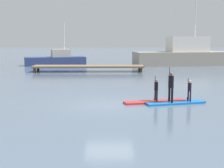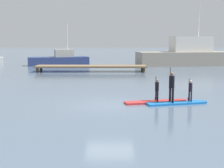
{
  "view_description": "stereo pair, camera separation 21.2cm",
  "coord_description": "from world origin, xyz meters",
  "px_view_note": "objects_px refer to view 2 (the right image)",
  "views": [
    {
      "loc": [
        -0.1,
        -16.61,
        3.36
      ],
      "look_at": [
        0.16,
        1.5,
        0.88
      ],
      "focal_mm": 52.42,
      "sensor_mm": 36.0,
      "label": 1
    },
    {
      "loc": [
        0.11,
        -16.61,
        3.36
      ],
      "look_at": [
        0.16,
        1.5,
        0.88
      ],
      "focal_mm": 52.42,
      "sensor_mm": 36.0,
      "label": 2
    }
  ],
  "objects_px": {
    "paddleboard_far": "(176,103)",
    "paddler_adult": "(171,85)",
    "paddleboard_near": "(156,102)",
    "paddler_child_solo": "(156,89)",
    "paddler_child_front": "(189,89)",
    "fishing_boat_white_large": "(188,55)",
    "fishing_boat_green_midground": "(58,60)"
  },
  "relations": [
    {
      "from": "paddleboard_far",
      "to": "paddler_adult",
      "type": "distance_m",
      "value": 1.01
    },
    {
      "from": "paddleboard_near",
      "to": "paddler_adult",
      "type": "bearing_deg",
      "value": -30.04
    },
    {
      "from": "paddleboard_near",
      "to": "fishing_boat_green_midground",
      "type": "xyz_separation_m",
      "value": [
        -9.29,
        25.71,
        0.66
      ]
    },
    {
      "from": "paddleboard_near",
      "to": "paddler_child_front",
      "type": "bearing_deg",
      "value": -4.48
    },
    {
      "from": "paddler_child_solo",
      "to": "paddleboard_far",
      "type": "xyz_separation_m",
      "value": [
        1.0,
        -0.35,
        -0.71
      ]
    },
    {
      "from": "paddler_child_solo",
      "to": "paddler_child_front",
      "type": "relative_size",
      "value": 1.09
    },
    {
      "from": "paddler_child_solo",
      "to": "fishing_boat_green_midground",
      "type": "xyz_separation_m",
      "value": [
        -9.3,
        25.7,
        -0.05
      ]
    },
    {
      "from": "paddleboard_near",
      "to": "fishing_boat_green_midground",
      "type": "bearing_deg",
      "value": 109.87
    },
    {
      "from": "paddleboard_near",
      "to": "fishing_boat_white_large",
      "type": "height_order",
      "value": "fishing_boat_white_large"
    },
    {
      "from": "paddler_child_solo",
      "to": "paddleboard_far",
      "type": "bearing_deg",
      "value": -19.46
    },
    {
      "from": "paddleboard_far",
      "to": "paddleboard_near",
      "type": "bearing_deg",
      "value": 161.3
    },
    {
      "from": "paddler_child_front",
      "to": "fishing_boat_green_midground",
      "type": "distance_m",
      "value": 28.11
    },
    {
      "from": "paddleboard_far",
      "to": "paddler_child_front",
      "type": "relative_size",
      "value": 2.75
    },
    {
      "from": "fishing_boat_green_midground",
      "to": "fishing_boat_white_large",
      "type": "bearing_deg",
      "value": -0.98
    },
    {
      "from": "paddleboard_far",
      "to": "paddler_adult",
      "type": "xyz_separation_m",
      "value": [
        -0.3,
        -0.07,
        0.97
      ]
    },
    {
      "from": "paddleboard_near",
      "to": "paddler_adult",
      "type": "distance_m",
      "value": 1.27
    },
    {
      "from": "paddler_child_solo",
      "to": "fishing_boat_white_large",
      "type": "xyz_separation_m",
      "value": [
        7.63,
        25.41,
        0.57
      ]
    },
    {
      "from": "paddleboard_near",
      "to": "fishing_boat_green_midground",
      "type": "height_order",
      "value": "fishing_boat_green_midground"
    },
    {
      "from": "paddleboard_near",
      "to": "fishing_boat_white_large",
      "type": "relative_size",
      "value": 0.26
    },
    {
      "from": "paddleboard_near",
      "to": "paddleboard_far",
      "type": "bearing_deg",
      "value": -18.7
    },
    {
      "from": "fishing_boat_green_midground",
      "to": "paddleboard_far",
      "type": "bearing_deg",
      "value": -68.43
    },
    {
      "from": "paddler_adult",
      "to": "fishing_boat_white_large",
      "type": "bearing_deg",
      "value": 75.0
    },
    {
      "from": "paddler_child_solo",
      "to": "fishing_boat_white_large",
      "type": "height_order",
      "value": "fishing_boat_white_large"
    },
    {
      "from": "paddler_child_solo",
      "to": "paddler_child_front",
      "type": "xyz_separation_m",
      "value": [
        1.75,
        -0.15,
        -0.02
      ]
    },
    {
      "from": "paddler_adult",
      "to": "fishing_boat_green_midground",
      "type": "bearing_deg",
      "value": 110.95
    },
    {
      "from": "paddleboard_far",
      "to": "paddler_adult",
      "type": "relative_size",
      "value": 1.81
    },
    {
      "from": "paddleboard_near",
      "to": "paddler_child_front",
      "type": "xyz_separation_m",
      "value": [
        1.75,
        -0.14,
        0.69
      ]
    },
    {
      "from": "paddleboard_far",
      "to": "paddler_child_solo",
      "type": "bearing_deg",
      "value": 160.54
    },
    {
      "from": "paddleboard_far",
      "to": "fishing_boat_white_large",
      "type": "height_order",
      "value": "fishing_boat_white_large"
    },
    {
      "from": "paddler_child_solo",
      "to": "fishing_boat_green_midground",
      "type": "relative_size",
      "value": 0.16
    },
    {
      "from": "paddler_child_solo",
      "to": "paddler_child_front",
      "type": "distance_m",
      "value": 1.75
    },
    {
      "from": "paddleboard_near",
      "to": "paddler_child_solo",
      "type": "xyz_separation_m",
      "value": [
        0.01,
        0.01,
        0.71
      ]
    }
  ]
}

